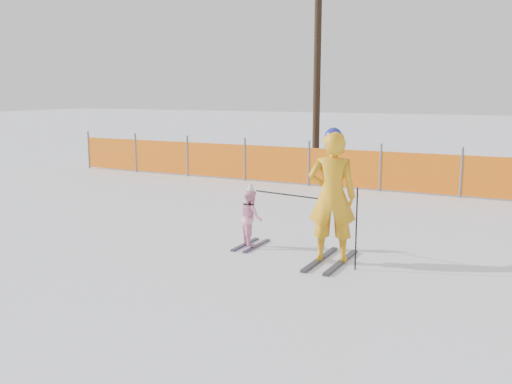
# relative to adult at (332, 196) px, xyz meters

# --- Properties ---
(ground) EXTENTS (120.00, 120.00, 0.00)m
(ground) POSITION_rel_adult_xyz_m (-1.25, -0.57, -1.03)
(ground) COLOR white
(ground) RESTS_ON ground
(adult) EXTENTS (0.83, 1.39, 2.05)m
(adult) POSITION_rel_adult_xyz_m (0.00, 0.00, 0.00)
(adult) COLOR black
(adult) RESTS_ON ground
(child) EXTENTS (0.57, 0.90, 1.12)m
(child) POSITION_rel_adult_xyz_m (-1.52, 0.26, -0.52)
(child) COLOR black
(child) RESTS_ON ground
(ski_poles) EXTENTS (1.86, 0.46, 1.22)m
(ski_poles) POSITION_rel_adult_xyz_m (-0.17, -0.03, -0.24)
(ski_poles) COLOR black
(ski_poles) RESTS_ON ground
(safety_fence) EXTENTS (14.94, 0.06, 1.25)m
(safety_fence) POSITION_rel_adult_xyz_m (-3.57, 6.55, -0.47)
(safety_fence) COLOR #595960
(safety_fence) RESTS_ON ground
(tree_trunks) EXTENTS (8.58, 1.11, 5.86)m
(tree_trunks) POSITION_rel_adult_xyz_m (1.23, 9.82, 1.74)
(tree_trunks) COLOR #2F2415
(tree_trunks) RESTS_ON ground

